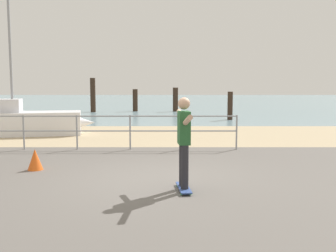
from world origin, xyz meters
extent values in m
cube|color=#605B56|center=(0.00, -1.00, 0.00)|extent=(24.00, 10.00, 0.04)
cube|color=tan|center=(0.00, 7.00, 0.00)|extent=(24.00, 6.00, 0.04)
cube|color=#75939E|center=(0.00, 35.00, 0.00)|extent=(72.00, 50.00, 0.04)
cylinder|color=gray|center=(-4.02, 3.60, 0.53)|extent=(0.05, 0.05, 1.05)
cylinder|color=gray|center=(-2.43, 3.60, 0.53)|extent=(0.05, 0.05, 1.05)
cylinder|color=gray|center=(-0.85, 3.60, 0.53)|extent=(0.05, 0.05, 1.05)
cylinder|color=gray|center=(0.74, 3.60, 0.53)|extent=(0.05, 0.05, 1.05)
cylinder|color=gray|center=(2.33, 3.60, 0.53)|extent=(0.05, 0.05, 1.05)
cylinder|color=gray|center=(-2.43, 3.60, 1.02)|extent=(9.52, 0.04, 0.04)
cylinder|color=gray|center=(-2.43, 3.60, 0.58)|extent=(9.52, 0.04, 0.04)
cube|color=silver|center=(-5.32, 6.88, 0.45)|extent=(4.59, 2.26, 0.90)
cone|color=silver|center=(-3.16, 7.33, 0.45)|extent=(1.23, 0.97, 0.77)
cylinder|color=gray|center=(-5.61, 6.82, 3.05)|extent=(0.10, 0.10, 4.30)
cube|color=silver|center=(-5.90, 6.76, 1.15)|extent=(1.36, 1.12, 0.50)
cube|color=#334C8C|center=(0.57, -0.89, 0.07)|extent=(0.28, 0.82, 0.02)
cylinder|color=#3FBF59|center=(0.68, -1.16, 0.03)|extent=(0.04, 0.06, 0.06)
cylinder|color=#3FBF59|center=(0.52, -1.17, 0.03)|extent=(0.04, 0.06, 0.06)
cylinder|color=#3FBF59|center=(0.62, -0.60, 0.03)|extent=(0.04, 0.06, 0.06)
cylinder|color=#3FBF59|center=(0.46, -0.61, 0.03)|extent=(0.04, 0.06, 0.06)
cylinder|color=#26262B|center=(0.58, -1.00, 0.48)|extent=(0.14, 0.14, 0.80)
cylinder|color=#26262B|center=(0.56, -0.77, 0.48)|extent=(0.14, 0.14, 0.80)
cube|color=#26592D|center=(0.57, -0.89, 1.18)|extent=(0.24, 0.38, 0.60)
sphere|color=tan|center=(0.57, -0.89, 1.62)|extent=(0.22, 0.22, 0.22)
cylinder|color=tan|center=(0.62, -1.33, 1.36)|extent=(0.15, 0.56, 0.23)
cylinder|color=tan|center=(0.53, -0.44, 1.36)|extent=(0.15, 0.56, 0.23)
cylinder|color=#332319|center=(-4.90, 18.98, 1.18)|extent=(0.36, 0.36, 2.37)
cylinder|color=#332319|center=(-2.05, 19.72, 0.80)|extent=(0.36, 0.36, 1.59)
cylinder|color=#332319|center=(0.81, 19.56, 0.85)|extent=(0.37, 0.37, 1.70)
cylinder|color=#332319|center=(3.67, 13.26, 0.77)|extent=(0.28, 0.28, 1.55)
cone|color=#E55919|center=(-2.75, 0.83, 0.25)|extent=(0.36, 0.36, 0.50)
camera|label=1|loc=(0.28, -7.88, 1.98)|focal=41.56mm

